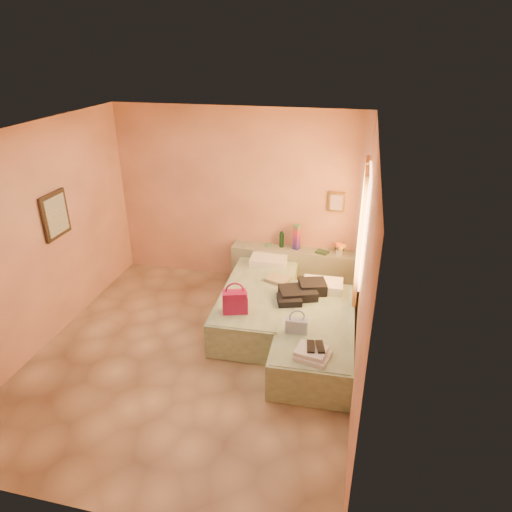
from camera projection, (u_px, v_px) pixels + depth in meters
The scene contains 16 objects.
ground at pixel (194, 354), 5.88m from camera, with size 4.50×4.50×0.00m, color tan.
room_walls at pixel (218, 210), 5.56m from camera, with size 4.02×4.51×2.81m.
headboard_ledge at pixel (295, 268), 7.38m from camera, with size 2.05×0.30×0.65m, color gray.
bed_left at pixel (257, 304), 6.51m from camera, with size 0.90×2.00×0.50m, color #B3D1A8.
bed_right at pixel (315, 336), 5.82m from camera, with size 0.90×2.00×0.50m, color #B3D1A8.
water_bottle at pixel (282, 240), 7.29m from camera, with size 0.07×0.07×0.25m, color #143822.
rainbow_box at pixel (297, 237), 7.18m from camera, with size 0.09×0.09×0.41m, color #B0154B.
small_dish at pixel (269, 245), 7.37m from camera, with size 0.11×0.11×0.03m, color #539964.
green_book at pixel (322, 252), 7.12m from camera, with size 0.19×0.14×0.03m, color #213E2B.
flower_vase at pixel (340, 248), 7.02m from camera, with size 0.19×0.19×0.25m, color silver.
magenta_handbag at pixel (235, 301), 5.82m from camera, with size 0.32×0.18×0.30m, color #B0154B.
khaki_garment at pixel (278, 279), 6.61m from camera, with size 0.31×0.25×0.05m, color tan.
clothes_pile at pixel (301, 292), 6.17m from camera, with size 0.53×0.53×0.16m, color black.
blue_handbag at pixel (297, 326), 5.44m from camera, with size 0.26×0.11×0.17m, color #42679F.
towel_stack at pixel (313, 354), 5.01m from camera, with size 0.35×0.30×0.10m, color silver.
sandal_pair at pixel (315, 347), 5.02m from camera, with size 0.17×0.22×0.02m, color black.
Camera 1 is at (1.85, -4.45, 3.68)m, focal length 32.00 mm.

